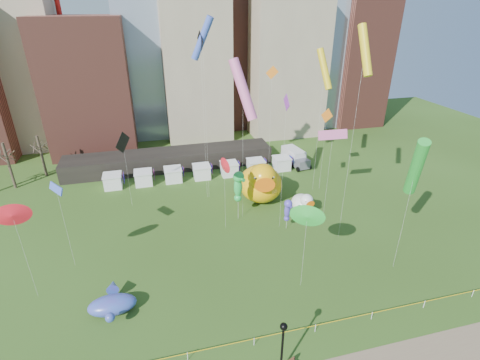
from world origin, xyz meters
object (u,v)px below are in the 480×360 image
object	(u,v)px
big_duck	(261,182)
seahorse_green	(238,184)
seahorse_purple	(288,209)
box_truck	(295,157)
whale_inflatable	(112,303)
small_duck	(303,203)
lamppost	(283,343)

from	to	relation	value
big_duck	seahorse_green	distance (m)	6.87
seahorse_purple	box_truck	xyz separation A→B (m)	(9.66, 20.77, -1.75)
big_duck	whale_inflatable	world-z (taller)	big_duck
seahorse_purple	small_duck	bearing A→B (deg)	39.30
small_duck	seahorse_green	distance (m)	10.63
seahorse_green	lamppost	bearing A→B (deg)	-117.19
lamppost	big_duck	bearing A→B (deg)	75.79
small_duck	whale_inflatable	size ratio (longest dim) A/B	0.73
big_duck	seahorse_green	world-z (taller)	seahorse_green
seahorse_green	box_truck	distance (m)	23.03
small_duck	whale_inflatable	xyz separation A→B (m)	(-26.22, -13.23, -0.55)
seahorse_purple	whale_inflatable	distance (m)	24.18
seahorse_green	box_truck	world-z (taller)	seahorse_green
big_duck	lamppost	world-z (taller)	big_duck
small_duck	whale_inflatable	bearing A→B (deg)	-159.35
small_duck	seahorse_purple	bearing A→B (deg)	-142.37
big_duck	seahorse_purple	world-z (taller)	big_duck
seahorse_green	whale_inflatable	world-z (taller)	seahorse_green
seahorse_green	seahorse_purple	distance (m)	7.49
small_duck	big_duck	bearing A→B (deg)	131.13
small_duck	lamppost	distance (m)	27.00
big_duck	whale_inflatable	xyz separation A→B (m)	(-21.15, -17.92, -2.28)
seahorse_purple	lamppost	size ratio (longest dim) A/B	0.79
seahorse_purple	lamppost	world-z (taller)	lamppost
big_duck	seahorse_green	size ratio (longest dim) A/B	1.29
big_duck	whale_inflatable	distance (m)	27.81
lamppost	box_truck	xyz separation A→B (m)	(17.94, 40.84, -2.09)
small_duck	box_truck	bearing A→B (deg)	65.47
seahorse_green	seahorse_purple	world-z (taller)	seahorse_green
seahorse_green	small_duck	bearing A→B (deg)	-23.01
seahorse_green	lamppost	size ratio (longest dim) A/B	1.28
box_truck	whale_inflatable	bearing A→B (deg)	-145.63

